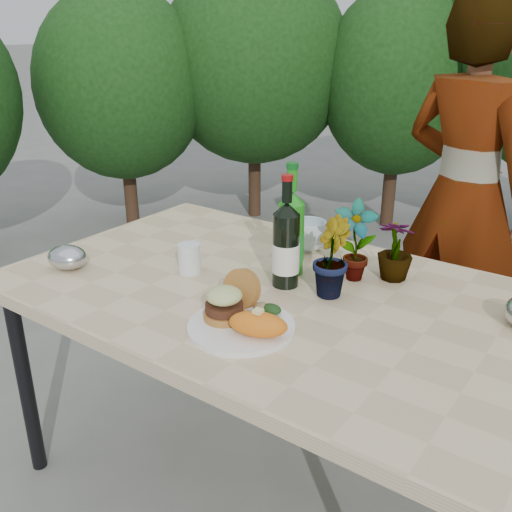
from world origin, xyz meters
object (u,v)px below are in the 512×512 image
Objects in this scene: dinner_plate at (241,327)px; person at (464,197)px; wine_bottle at (286,246)px; patio_table at (271,305)px.

person is (0.15, 1.34, 0.06)m from dinner_plate.
dinner_plate is 0.82× the size of wine_bottle.
dinner_plate is at bearing -65.72° from wine_bottle.
dinner_plate is (0.08, -0.25, 0.06)m from patio_table.
wine_bottle is at bearing 64.18° from patio_table.
wine_bottle is at bearing 100.77° from dinner_plate.
person is (0.23, 1.09, 0.12)m from patio_table.
person is at bearing 83.55° from dinner_plate.
dinner_plate is 1.35m from person.
patio_table is at bearing 94.49° from person.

